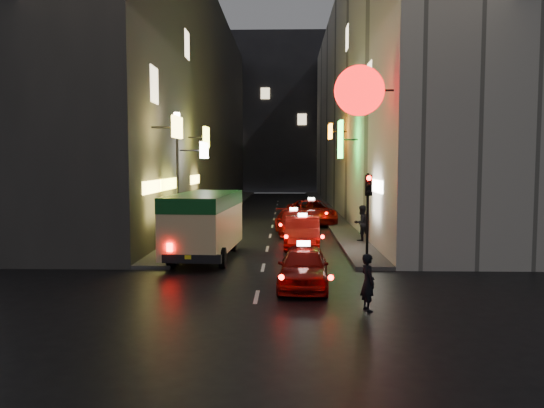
# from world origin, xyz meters

# --- Properties ---
(ground) EXTENTS (120.00, 120.00, 0.00)m
(ground) POSITION_xyz_m (0.00, 0.00, 0.00)
(ground) COLOR black
(ground) RESTS_ON ground
(building_left) EXTENTS (7.43, 52.00, 18.00)m
(building_left) POSITION_xyz_m (-8.00, 33.99, 9.00)
(building_left) COLOR #373532
(building_left) RESTS_ON ground
(building_right) EXTENTS (8.27, 52.00, 18.00)m
(building_right) POSITION_xyz_m (8.00, 33.99, 9.00)
(building_right) COLOR #AFACA0
(building_right) RESTS_ON ground
(building_far) EXTENTS (30.00, 10.00, 22.00)m
(building_far) POSITION_xyz_m (0.00, 66.00, 11.00)
(building_far) COLOR #2E2E32
(building_far) RESTS_ON ground
(sidewalk_left) EXTENTS (1.50, 52.00, 0.15)m
(sidewalk_left) POSITION_xyz_m (-4.25, 34.00, 0.07)
(sidewalk_left) COLOR #43403E
(sidewalk_left) RESTS_ON ground
(sidewalk_right) EXTENTS (1.50, 52.00, 0.15)m
(sidewalk_right) POSITION_xyz_m (4.25, 34.00, 0.07)
(sidewalk_right) COLOR #43403E
(sidewalk_right) RESTS_ON ground
(minibus) EXTENTS (2.65, 6.54, 2.76)m
(minibus) POSITION_xyz_m (-2.54, 10.40, 1.74)
(minibus) COLOR tan
(minibus) RESTS_ON ground
(taxi_near) EXTENTS (2.30, 5.05, 1.74)m
(taxi_near) POSITION_xyz_m (1.45, 5.33, 0.79)
(taxi_near) COLOR maroon
(taxi_near) RESTS_ON ground
(taxi_second) EXTENTS (2.47, 5.58, 1.92)m
(taxi_second) POSITION_xyz_m (1.66, 13.25, 0.88)
(taxi_second) COLOR maroon
(taxi_second) RESTS_ON ground
(taxi_third) EXTENTS (2.55, 5.21, 1.77)m
(taxi_third) POSITION_xyz_m (1.30, 18.05, 0.80)
(taxi_third) COLOR maroon
(taxi_third) RESTS_ON ground
(taxi_far) EXTENTS (3.31, 6.11, 2.01)m
(taxi_far) POSITION_xyz_m (2.56, 23.62, 0.92)
(taxi_far) COLOR maroon
(taxi_far) RESTS_ON ground
(pedestrian_crossing) EXTENTS (0.52, 0.67, 1.78)m
(pedestrian_crossing) POSITION_xyz_m (3.12, 2.60, 0.89)
(pedestrian_crossing) COLOR black
(pedestrian_crossing) RESTS_ON ground
(pedestrian_sidewalk) EXTENTS (0.90, 0.81, 2.02)m
(pedestrian_sidewalk) POSITION_xyz_m (4.66, 14.80, 1.16)
(pedestrian_sidewalk) COLOR black
(pedestrian_sidewalk) RESTS_ON sidewalk_right
(traffic_light) EXTENTS (0.26, 0.43, 3.50)m
(traffic_light) POSITION_xyz_m (4.00, 8.47, 2.69)
(traffic_light) COLOR black
(traffic_light) RESTS_ON sidewalk_right
(lamp_post) EXTENTS (0.28, 0.28, 6.22)m
(lamp_post) POSITION_xyz_m (-4.20, 13.00, 3.72)
(lamp_post) COLOR black
(lamp_post) RESTS_ON sidewalk_left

